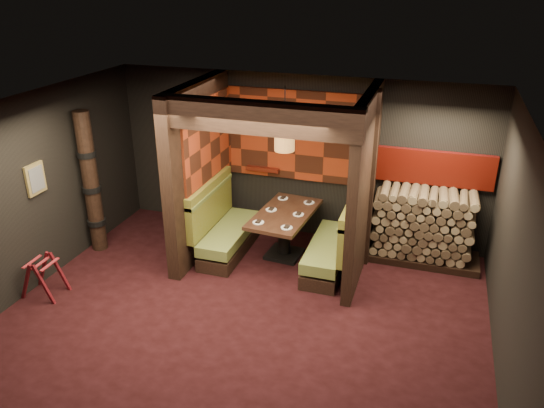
{
  "coord_description": "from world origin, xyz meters",
  "views": [
    {
      "loc": [
        2.23,
        -5.68,
        4.38
      ],
      "look_at": [
        0.0,
        1.3,
        1.15
      ],
      "focal_mm": 35.0,
      "sensor_mm": 36.0,
      "label": 1
    }
  ],
  "objects": [
    {
      "name": "booth_bench_right",
      "position": [
        0.93,
        1.65,
        0.4
      ],
      "size": [
        0.68,
        1.6,
        1.14
      ],
      "color": "black",
      "rests_on": "floor"
    },
    {
      "name": "wall_front",
      "position": [
        0.0,
        -2.76,
        1.43
      ],
      "size": [
        6.5,
        0.02,
        2.85
      ],
      "primitive_type": "cube",
      "color": "black",
      "rests_on": "ground"
    },
    {
      "name": "framed_picture",
      "position": [
        -3.22,
        0.1,
        1.62
      ],
      "size": [
        0.05,
        0.36,
        0.46
      ],
      "color": "olive",
      "rests_on": "wall_left"
    },
    {
      "name": "tapa_side_panel",
      "position": [
        -1.23,
        1.82,
        1.85
      ],
      "size": [
        0.04,
        1.85,
        1.45
      ],
      "primitive_type": "cube",
      "color": "maroon",
      "rests_on": "partition_left"
    },
    {
      "name": "place_settings",
      "position": [
        0.05,
        1.81,
        0.81
      ],
      "size": [
        0.74,
        1.25,
        0.03
      ],
      "color": "white",
      "rests_on": "dining_table"
    },
    {
      "name": "partition_right",
      "position": [
        1.3,
        1.7,
        1.43
      ],
      "size": [
        0.15,
        2.1,
        2.85
      ],
      "primitive_type": "cube",
      "color": "black",
      "rests_on": "floor"
    },
    {
      "name": "wall_back",
      "position": [
        0.0,
        2.76,
        1.43
      ],
      "size": [
        6.5,
        0.02,
        2.85
      ],
      "primitive_type": "cube",
      "color": "black",
      "rests_on": "ground"
    },
    {
      "name": "booth_bench_left",
      "position": [
        -0.96,
        1.65,
        0.4
      ],
      "size": [
        0.68,
        1.6,
        1.14
      ],
      "color": "black",
      "rests_on": "floor"
    },
    {
      "name": "luggage_rack",
      "position": [
        -2.97,
        -0.37,
        0.32
      ],
      "size": [
        0.6,
        0.44,
        0.64
      ],
      "color": "#4F0D12",
      "rests_on": "floor"
    },
    {
      "name": "dining_table",
      "position": [
        0.05,
        1.81,
        0.56
      ],
      "size": [
        0.95,
        1.57,
        0.8
      ],
      "color": "black",
      "rests_on": "floor"
    },
    {
      "name": "wall_right",
      "position": [
        3.26,
        0.0,
        1.43
      ],
      "size": [
        0.02,
        5.5,
        2.85
      ],
      "primitive_type": "cube",
      "color": "black",
      "rests_on": "ground"
    },
    {
      "name": "firewood_stack",
      "position": [
        2.29,
        2.35,
        0.61
      ],
      "size": [
        1.73,
        0.7,
        1.22
      ],
      "color": "black",
      "rests_on": "floor"
    },
    {
      "name": "bay_front_post",
      "position": [
        1.39,
        1.96,
        1.43
      ],
      "size": [
        0.08,
        0.08,
        2.85
      ],
      "primitive_type": "cube",
      "color": "black",
      "rests_on": "floor"
    },
    {
      "name": "partition_left",
      "position": [
        -1.35,
        1.65,
        1.43
      ],
      "size": [
        0.2,
        2.2,
        2.85
      ],
      "primitive_type": "cube",
      "color": "black",
      "rests_on": "floor"
    },
    {
      "name": "floor",
      "position": [
        0.0,
        0.0,
        -0.01
      ],
      "size": [
        6.5,
        5.5,
        0.02
      ],
      "primitive_type": "cube",
      "color": "black",
      "rests_on": "ground"
    },
    {
      "name": "mosaic_header",
      "position": [
        2.29,
        2.68,
        1.5
      ],
      "size": [
        1.83,
        0.1,
        0.56
      ],
      "primitive_type": "cube",
      "color": "maroon",
      "rests_on": "wall_back"
    },
    {
      "name": "wall_left",
      "position": [
        -3.26,
        0.0,
        1.43
      ],
      "size": [
        0.02,
        5.5,
        2.85
      ],
      "primitive_type": "cube",
      "color": "black",
      "rests_on": "ground"
    },
    {
      "name": "totem_column",
      "position": [
        -3.05,
        1.1,
        1.19
      ],
      "size": [
        0.31,
        0.31,
        2.4
      ],
      "color": "black",
      "rests_on": "floor"
    },
    {
      "name": "ceiling",
      "position": [
        0.0,
        0.0,
        2.86
      ],
      "size": [
        6.5,
        5.5,
        0.02
      ],
      "primitive_type": "cube",
      "color": "black",
      "rests_on": "ground"
    },
    {
      "name": "lacquer_shelf",
      "position": [
        -0.6,
        2.65,
        1.18
      ],
      "size": [
        0.6,
        0.12,
        0.07
      ],
      "primitive_type": "cube",
      "color": "#52150C",
      "rests_on": "wall_back"
    },
    {
      "name": "header_beam",
      "position": [
        -0.02,
        0.7,
        2.63
      ],
      "size": [
        2.85,
        0.18,
        0.44
      ],
      "primitive_type": "cube",
      "color": "black",
      "rests_on": "partition_left"
    },
    {
      "name": "pendant_lamp",
      "position": [
        0.05,
        1.76,
        2.09
      ],
      "size": [
        0.31,
        0.31,
        0.99
      ],
      "color": "#9B642E",
      "rests_on": "ceiling"
    },
    {
      "name": "tapa_back_panel",
      "position": [
        -0.02,
        2.71,
        1.82
      ],
      "size": [
        2.4,
        0.06,
        1.55
      ],
      "primitive_type": "cube",
      "color": "maroon",
      "rests_on": "wall_back"
    }
  ]
}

